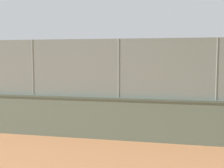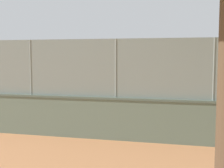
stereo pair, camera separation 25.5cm
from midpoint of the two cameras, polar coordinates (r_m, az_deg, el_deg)
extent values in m
plane|color=#B27247|center=(24.44, 7.15, -1.87)|extent=(260.00, 260.00, 0.00)
cube|color=slate|center=(10.91, 10.03, -6.96)|extent=(30.59, 0.77, 1.47)
cube|color=#4D594D|center=(10.78, 10.10, -2.94)|extent=(30.59, 0.83, 0.08)
cube|color=gray|center=(10.68, 10.19, 2.84)|extent=(29.98, 0.47, 2.09)
cylinder|color=gray|center=(10.71, 19.13, 2.64)|extent=(0.07, 0.07, 2.09)
cylinder|color=gray|center=(10.90, 1.41, 2.97)|extent=(0.07, 0.07, 2.09)
cylinder|color=gray|center=(12.04, -14.31, 3.03)|extent=(0.07, 0.07, 2.09)
cylinder|color=#B2B2B2|center=(24.88, -4.97, -0.86)|extent=(0.21, 0.21, 0.74)
cylinder|color=#B2B2B2|center=(24.83, -5.42, -0.88)|extent=(0.21, 0.21, 0.74)
cylinder|color=orange|center=(24.79, -5.21, 0.61)|extent=(0.47, 0.47, 0.55)
cylinder|color=tan|center=(24.90, -4.60, 0.89)|extent=(0.34, 0.50, 0.16)
cylinder|color=tan|center=(25.02, -6.00, 0.90)|extent=(0.34, 0.50, 0.16)
sphere|color=tan|center=(24.77, -5.22, 1.48)|extent=(0.21, 0.21, 0.21)
cylinder|color=white|center=(24.76, -5.22, 1.69)|extent=(0.30, 0.30, 0.05)
cylinder|color=black|center=(25.19, -6.09, 0.92)|extent=(0.18, 0.28, 0.04)
ellipsoid|color=#333338|center=(25.41, -6.19, 0.96)|extent=(0.18, 0.27, 0.24)
cylinder|color=#B2B2B2|center=(24.36, 5.43, -0.90)|extent=(0.19, 0.19, 0.83)
cylinder|color=#B2B2B2|center=(24.33, 4.96, -0.90)|extent=(0.19, 0.19, 0.83)
cylinder|color=#429951|center=(24.28, 5.21, 0.78)|extent=(0.42, 0.42, 0.61)
cylinder|color=brown|center=(24.37, 5.91, 1.08)|extent=(0.25, 0.58, 0.17)
cylinder|color=brown|center=(24.52, 4.38, 1.12)|extent=(0.25, 0.58, 0.17)
sphere|color=brown|center=(24.25, 5.22, 1.78)|extent=(0.23, 0.23, 0.23)
cylinder|color=red|center=(24.24, 5.22, 2.02)|extent=(0.31, 0.31, 0.05)
cylinder|color=black|center=(24.69, 4.32, 1.15)|extent=(0.12, 0.30, 0.04)
ellipsoid|color=#333338|center=(24.91, 4.24, 1.19)|extent=(0.12, 0.30, 0.24)
sphere|color=white|center=(23.58, -4.33, 0.33)|extent=(0.12, 0.12, 0.12)
camera|label=1|loc=(0.13, -89.60, 0.04)|focal=49.01mm
camera|label=2|loc=(0.13, 90.40, -0.04)|focal=49.01mm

